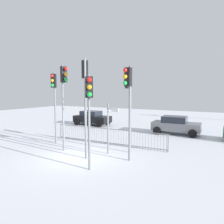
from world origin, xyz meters
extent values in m
plane|color=white|center=(0.00, 0.00, 0.00)|extent=(60.00, 60.00, 0.00)
cylinder|color=slate|center=(2.03, 2.14, 2.33)|extent=(0.11, 0.11, 4.65)
cube|color=black|center=(1.88, 2.21, 4.10)|extent=(0.34, 0.38, 0.90)
sphere|color=red|center=(1.66, 2.32, 4.40)|extent=(0.20, 0.20, 0.20)
sphere|color=orange|center=(1.66, 2.32, 4.10)|extent=(0.20, 0.20, 0.20)
sphere|color=green|center=(1.66, 2.32, 3.80)|extent=(0.20, 0.20, 0.20)
cylinder|color=slate|center=(-3.33, 1.77, 2.37)|extent=(0.11, 0.11, 4.74)
cube|color=black|center=(-3.26, 1.62, 4.19)|extent=(0.38, 0.33, 0.90)
sphere|color=red|center=(-3.16, 1.39, 4.49)|extent=(0.20, 0.20, 0.20)
sphere|color=orange|center=(-3.16, 1.39, 4.19)|extent=(0.20, 0.20, 0.20)
sphere|color=green|center=(-3.16, 1.39, 3.89)|extent=(0.20, 0.20, 0.20)
cylinder|color=slate|center=(1.54, -1.16, 2.11)|extent=(0.11, 0.11, 4.21)
cube|color=black|center=(1.64, -1.28, 3.66)|extent=(0.39, 0.37, 0.90)
sphere|color=red|center=(1.80, -1.48, 3.96)|extent=(0.20, 0.20, 0.20)
sphere|color=orange|center=(1.80, -1.48, 3.66)|extent=(0.20, 0.20, 0.20)
sphere|color=green|center=(1.80, -1.48, 3.36)|extent=(0.20, 0.20, 0.20)
cylinder|color=slate|center=(2.58, 0.84, 2.36)|extent=(0.11, 0.11, 4.73)
cube|color=black|center=(2.55, 0.68, 4.18)|extent=(0.35, 0.27, 0.90)
sphere|color=red|center=(2.51, 0.43, 4.48)|extent=(0.20, 0.20, 0.20)
sphere|color=orange|center=(2.51, 0.43, 4.18)|extent=(0.20, 0.20, 0.20)
sphere|color=green|center=(2.51, 0.43, 3.88)|extent=(0.20, 0.20, 0.20)
cylinder|color=slate|center=(-1.55, 0.59, 2.50)|extent=(0.11, 0.11, 5.00)
cube|color=black|center=(-1.39, 0.54, 4.45)|extent=(0.31, 0.37, 0.90)
sphere|color=red|center=(-1.15, 0.46, 4.75)|extent=(0.20, 0.20, 0.20)
sphere|color=orange|center=(-1.15, 0.46, 4.45)|extent=(0.20, 0.20, 0.20)
sphere|color=green|center=(-1.15, 0.46, 4.15)|extent=(0.20, 0.20, 0.20)
cylinder|color=slate|center=(0.48, 0.03, 2.57)|extent=(0.11, 0.11, 5.15)
cube|color=black|center=(0.37, 0.15, 4.60)|extent=(0.39, 0.38, 0.90)
sphere|color=red|center=(0.20, 0.34, 4.90)|extent=(0.20, 0.20, 0.20)
sphere|color=orange|center=(0.20, 0.34, 4.60)|extent=(0.20, 0.20, 0.20)
sphere|color=green|center=(0.20, 0.34, 4.30)|extent=(0.20, 0.20, 0.20)
cylinder|color=slate|center=(1.07, 1.30, 1.42)|extent=(0.09, 0.09, 2.84)
cube|color=white|center=(1.45, 1.21, 2.49)|extent=(0.69, 0.19, 0.22)
cube|color=slate|center=(0.00, 3.05, 1.05)|extent=(7.91, 0.34, 0.04)
cube|color=slate|center=(0.00, 3.05, 0.12)|extent=(7.91, 0.34, 0.04)
cylinder|color=slate|center=(-3.87, 2.90, 0.53)|extent=(0.02, 0.02, 1.05)
cylinder|color=slate|center=(-3.69, 2.91, 0.53)|extent=(0.02, 0.02, 1.05)
cylinder|color=slate|center=(-3.51, 2.91, 0.53)|extent=(0.02, 0.02, 1.05)
cylinder|color=slate|center=(-3.33, 2.92, 0.53)|extent=(0.02, 0.02, 1.05)
cylinder|color=slate|center=(-3.15, 2.93, 0.53)|extent=(0.02, 0.02, 1.05)
cylinder|color=slate|center=(-2.97, 2.93, 0.53)|extent=(0.02, 0.02, 1.05)
cylinder|color=slate|center=(-2.79, 2.94, 0.53)|extent=(0.02, 0.02, 1.05)
cylinder|color=slate|center=(-2.61, 2.95, 0.53)|extent=(0.02, 0.02, 1.05)
cylinder|color=slate|center=(-2.43, 2.96, 0.53)|extent=(0.02, 0.02, 1.05)
cylinder|color=slate|center=(-2.25, 2.96, 0.53)|extent=(0.02, 0.02, 1.05)
cylinder|color=slate|center=(-2.07, 2.97, 0.53)|extent=(0.02, 0.02, 1.05)
cylinder|color=slate|center=(-1.89, 2.98, 0.53)|extent=(0.02, 0.02, 1.05)
cylinder|color=slate|center=(-1.71, 2.98, 0.53)|extent=(0.02, 0.02, 1.05)
cylinder|color=slate|center=(-1.53, 2.99, 0.53)|extent=(0.02, 0.02, 1.05)
cylinder|color=slate|center=(-1.35, 3.00, 0.53)|extent=(0.02, 0.02, 1.05)
cylinder|color=slate|center=(-1.17, 3.00, 0.53)|extent=(0.02, 0.02, 1.05)
cylinder|color=slate|center=(-0.99, 3.01, 0.53)|extent=(0.02, 0.02, 1.05)
cylinder|color=slate|center=(-0.81, 3.02, 0.53)|extent=(0.02, 0.02, 1.05)
cylinder|color=slate|center=(-0.63, 3.02, 0.53)|extent=(0.02, 0.02, 1.05)
cylinder|color=slate|center=(-0.45, 3.03, 0.53)|extent=(0.02, 0.02, 1.05)
cylinder|color=slate|center=(-0.27, 3.04, 0.53)|extent=(0.02, 0.02, 1.05)
cylinder|color=slate|center=(-0.09, 3.04, 0.53)|extent=(0.02, 0.02, 1.05)
cylinder|color=slate|center=(0.09, 3.05, 0.53)|extent=(0.02, 0.02, 1.05)
cylinder|color=slate|center=(0.27, 3.06, 0.53)|extent=(0.02, 0.02, 1.05)
cylinder|color=slate|center=(0.45, 3.06, 0.53)|extent=(0.02, 0.02, 1.05)
cylinder|color=slate|center=(0.63, 3.07, 0.53)|extent=(0.02, 0.02, 1.05)
cylinder|color=slate|center=(0.81, 3.08, 0.53)|extent=(0.02, 0.02, 1.05)
cylinder|color=slate|center=(0.99, 3.08, 0.53)|extent=(0.02, 0.02, 1.05)
cylinder|color=slate|center=(1.17, 3.09, 0.53)|extent=(0.02, 0.02, 1.05)
cylinder|color=slate|center=(1.35, 3.10, 0.53)|extent=(0.02, 0.02, 1.05)
cylinder|color=slate|center=(1.53, 3.10, 0.53)|extent=(0.02, 0.02, 1.05)
cylinder|color=slate|center=(1.71, 3.11, 0.53)|extent=(0.02, 0.02, 1.05)
cylinder|color=slate|center=(1.89, 3.12, 0.53)|extent=(0.02, 0.02, 1.05)
cylinder|color=slate|center=(2.06, 3.13, 0.53)|extent=(0.02, 0.02, 1.05)
cylinder|color=slate|center=(2.24, 3.13, 0.53)|extent=(0.02, 0.02, 1.05)
cylinder|color=slate|center=(2.42, 3.14, 0.53)|extent=(0.02, 0.02, 1.05)
cylinder|color=slate|center=(2.60, 3.15, 0.53)|extent=(0.02, 0.02, 1.05)
cylinder|color=slate|center=(2.78, 3.15, 0.53)|extent=(0.02, 0.02, 1.05)
cylinder|color=slate|center=(2.96, 3.16, 0.53)|extent=(0.02, 0.02, 1.05)
cylinder|color=slate|center=(3.14, 3.17, 0.53)|extent=(0.02, 0.02, 1.05)
cylinder|color=slate|center=(3.32, 3.17, 0.53)|extent=(0.02, 0.02, 1.05)
cylinder|color=slate|center=(3.50, 3.18, 0.53)|extent=(0.02, 0.02, 1.05)
cylinder|color=slate|center=(3.68, 3.19, 0.53)|extent=(0.02, 0.02, 1.05)
cylinder|color=slate|center=(3.86, 3.19, 0.53)|extent=(0.02, 0.02, 1.05)
cylinder|color=slate|center=(-3.96, 2.90, 0.53)|extent=(0.06, 0.06, 1.05)
cylinder|color=slate|center=(3.95, 3.20, 0.53)|extent=(0.06, 0.06, 1.05)
cube|color=slate|center=(3.24, 8.69, 0.65)|extent=(3.86, 1.84, 0.65)
cube|color=#1E232D|center=(3.09, 8.68, 1.20)|extent=(1.95, 1.57, 0.55)
cylinder|color=black|center=(4.55, 9.58, 0.32)|extent=(0.65, 0.24, 0.64)
cylinder|color=black|center=(4.62, 7.89, 0.32)|extent=(0.65, 0.24, 0.64)
cylinder|color=black|center=(1.86, 9.48, 0.32)|extent=(0.65, 0.24, 0.64)
cylinder|color=black|center=(1.92, 7.79, 0.32)|extent=(0.65, 0.24, 0.64)
cube|color=black|center=(-5.44, 9.20, 0.65)|extent=(3.83, 1.76, 0.65)
cube|color=#1E232D|center=(-5.59, 9.20, 1.20)|extent=(1.92, 1.53, 0.55)
cylinder|color=black|center=(-4.10, 10.07, 0.32)|extent=(0.64, 0.23, 0.64)
cylinder|color=black|center=(-4.07, 8.37, 0.32)|extent=(0.64, 0.23, 0.64)
cylinder|color=black|center=(-6.80, 10.03, 0.32)|extent=(0.64, 0.23, 0.64)
cylinder|color=black|center=(-6.77, 8.33, 0.32)|extent=(0.64, 0.23, 0.64)
camera|label=1|loc=(6.75, -8.47, 3.47)|focal=33.07mm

